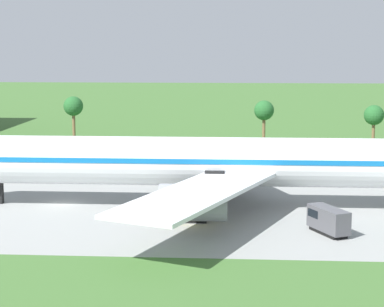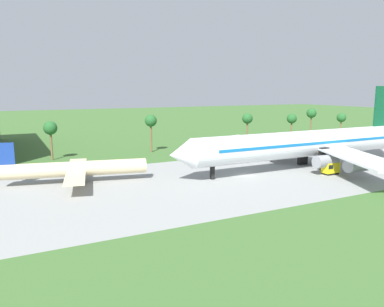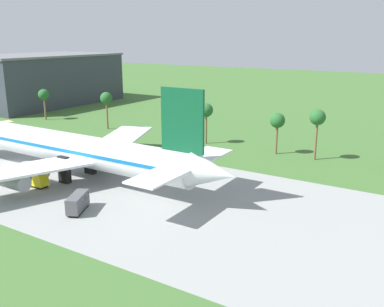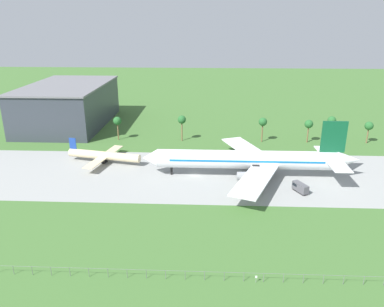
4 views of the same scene
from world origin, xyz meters
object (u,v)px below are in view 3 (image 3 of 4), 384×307
Objects in this scene: fuel_truck at (37,179)px; terminal_building at (42,79)px; jet_airliner at (72,149)px; baggage_tug at (78,202)px.

fuel_truck is 0.06× the size of terminal_building.
terminal_building is (-83.49, 70.58, 8.71)m from fuel_truck.
fuel_truck is at bearing -40.21° from terminal_building.
fuel_truck is (-1.20, -7.89, -4.37)m from jet_airliner.
terminal_building is (-98.72, 74.81, 8.62)m from baggage_tug.
jet_airliner is 19.15× the size of fuel_truck.
jet_airliner is at bearing 139.14° from baggage_tug.
baggage_tug is at bearing -37.16° from terminal_building.
baggage_tug is 0.10× the size of terminal_building.
jet_airliner reaches higher than baggage_tug.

